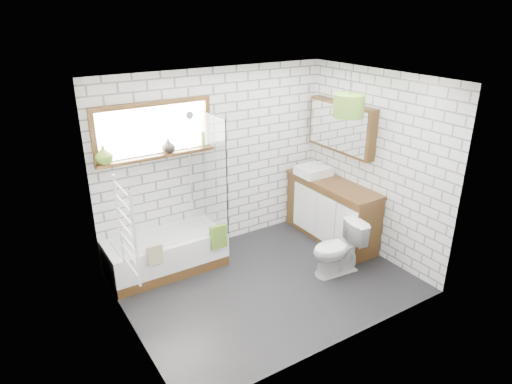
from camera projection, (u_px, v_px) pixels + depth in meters
floor at (267, 283)px, 5.72m from camera, size 3.40×2.60×0.01m
ceiling at (270, 80)px, 4.77m from camera, size 3.40×2.60×0.01m
wall_back at (216, 160)px, 6.26m from camera, size 3.40×0.01×2.50m
wall_front at (346, 236)px, 4.23m from camera, size 3.40×0.01×2.50m
wall_left at (122, 227)px, 4.40m from camera, size 0.01×2.60×2.50m
wall_right at (374, 165)px, 6.09m from camera, size 0.01×2.60×2.50m
window at (154, 131)px, 5.60m from camera, size 1.52×0.16×0.68m
towel_radiator at (127, 230)px, 4.44m from camera, size 0.06×0.52×1.00m
mirror_cabinet at (341, 127)px, 6.36m from camera, size 0.16×1.20×0.70m
shower_riser at (190, 159)px, 5.99m from camera, size 0.02×0.02×1.30m
bathtub at (166, 253)px, 5.92m from camera, size 1.50×0.66×0.49m
shower_screen at (213, 171)px, 5.90m from camera, size 0.02×0.72×1.50m
towel_green at (218, 237)px, 5.88m from camera, size 0.23×0.06×0.31m
towel_beige at (155, 255)px, 5.45m from camera, size 0.19×0.05×0.25m
vanity at (331, 211)px, 6.65m from camera, size 0.51×1.57×0.90m
basin at (313, 171)px, 6.72m from camera, size 0.45×0.39×0.13m
tap at (322, 164)px, 6.77m from camera, size 0.04×0.04×0.17m
toilet at (338, 249)px, 5.81m from camera, size 0.46×0.72×0.70m
vase_olive at (104, 156)px, 5.34m from camera, size 0.23×0.23×0.22m
vase_dark at (168, 147)px, 5.74m from camera, size 0.22×0.22×0.18m
bottle at (204, 141)px, 5.98m from camera, size 0.08×0.08×0.20m
pendant at (349, 106)px, 5.52m from camera, size 0.38×0.38×0.28m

